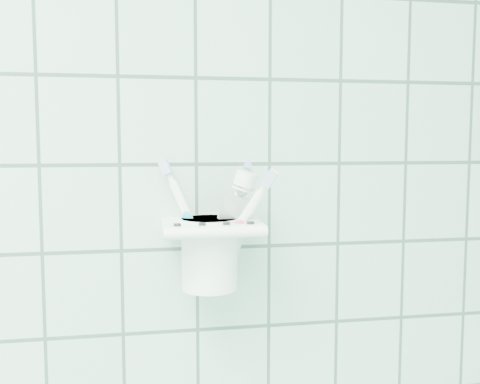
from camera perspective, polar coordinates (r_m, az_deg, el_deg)
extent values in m
cube|color=white|center=(0.75, -3.44, -4.00)|extent=(0.05, 0.02, 0.04)
cube|color=white|center=(0.71, -3.10, -3.69)|extent=(0.13, 0.10, 0.01)
cylinder|color=white|center=(0.66, -2.59, -4.35)|extent=(0.13, 0.01, 0.01)
cylinder|color=black|center=(0.67, -6.70, -3.54)|extent=(0.01, 0.01, 0.00)
cylinder|color=black|center=(0.67, -4.06, -3.48)|extent=(0.01, 0.01, 0.00)
cylinder|color=black|center=(0.68, -1.45, -3.42)|extent=(0.01, 0.01, 0.00)
cylinder|color=black|center=(0.68, 1.13, -3.35)|extent=(0.01, 0.01, 0.00)
cylinder|color=white|center=(0.72, -3.28, -6.58)|extent=(0.07, 0.07, 0.10)
cylinder|color=white|center=(0.71, -3.30, -3.05)|extent=(0.08, 0.08, 0.01)
cylinder|color=black|center=(0.71, -3.30, -2.97)|extent=(0.07, 0.07, 0.00)
cylinder|color=white|center=(0.70, -2.42, -3.85)|extent=(0.07, 0.05, 0.14)
cylinder|color=white|center=(0.69, -2.45, 2.97)|extent=(0.02, 0.01, 0.02)
cube|color=silver|center=(0.69, -2.40, 4.00)|extent=(0.02, 0.02, 0.02)
cube|color=white|center=(0.69, -2.47, 4.02)|extent=(0.02, 0.01, 0.03)
ellipsoid|color=teal|center=(0.70, -2.38, -2.46)|extent=(0.02, 0.01, 0.03)
cylinder|color=white|center=(0.72, -2.61, -3.58)|extent=(0.06, 0.06, 0.14)
cylinder|color=white|center=(0.71, -2.64, 3.17)|extent=(0.02, 0.02, 0.02)
cube|color=silver|center=(0.70, -2.59, 4.19)|extent=(0.02, 0.02, 0.02)
cube|color=white|center=(0.71, -2.65, 4.20)|extent=(0.02, 0.01, 0.03)
ellipsoid|color=red|center=(0.71, -2.56, -2.21)|extent=(0.02, 0.02, 0.03)
cylinder|color=white|center=(0.72, -3.98, -3.50)|extent=(0.08, 0.07, 0.13)
cylinder|color=white|center=(0.71, -4.02, 3.29)|extent=(0.02, 0.02, 0.02)
cube|color=silver|center=(0.71, -3.98, 4.31)|extent=(0.02, 0.02, 0.02)
cube|color=white|center=(0.71, -4.03, 4.32)|extent=(0.02, 0.02, 0.03)
ellipsoid|color=#D83F72|center=(0.71, -3.94, -2.11)|extent=(0.02, 0.02, 0.03)
cube|color=silver|center=(0.72, -2.80, -4.67)|extent=(0.07, 0.02, 0.12)
cube|color=silver|center=(0.73, -2.78, -9.04)|extent=(0.05, 0.01, 0.02)
cone|color=silver|center=(0.71, -2.83, 0.46)|extent=(0.04, 0.04, 0.03)
cylinder|color=white|center=(0.71, -2.83, 1.71)|extent=(0.04, 0.03, 0.03)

